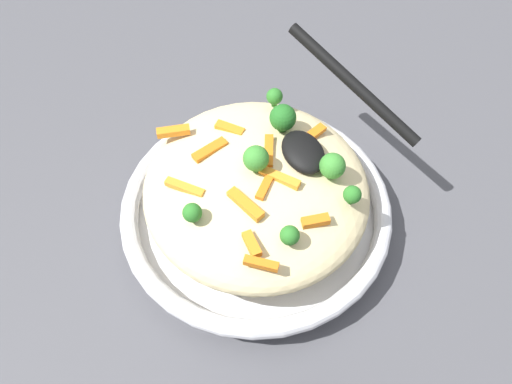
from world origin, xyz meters
The scene contains 23 objects.
ground_plane centered at (0.00, 0.00, 0.00)m, with size 2.40×2.40×0.00m, color #4C4C51.
serving_bowl centered at (0.00, 0.00, 0.02)m, with size 0.29×0.29×0.04m.
pasta_mound centered at (0.00, 0.00, 0.07)m, with size 0.24×0.23×0.07m, color beige.
carrot_piece_0 centered at (-0.06, -0.01, 0.10)m, with size 0.03×0.01×0.01m, color orange.
carrot_piece_1 centered at (-0.02, 0.02, 0.10)m, with size 0.04×0.01×0.01m, color orange.
carrot_piece_2 centered at (0.02, 0.00, 0.10)m, with size 0.03×0.01×0.01m, color orange.
carrot_piece_3 centered at (0.07, -0.03, 0.10)m, with size 0.03×0.01×0.01m, color orange.
carrot_piece_4 centered at (0.04, -0.02, 0.10)m, with size 0.04×0.01×0.01m, color orange.
carrot_piece_5 centered at (-0.03, 0.08, 0.09)m, with size 0.03×0.01×0.01m, color orange.
carrot_piece_6 centered at (0.02, 0.02, 0.10)m, with size 0.04×0.01×0.01m, color orange.
carrot_piece_7 centered at (-0.01, -0.07, 0.10)m, with size 0.04×0.01×0.01m, color orange.
carrot_piece_8 centered at (0.07, 0.03, 0.10)m, with size 0.03×0.01×0.01m, color orange.
carrot_piece_9 centered at (-0.08, -0.06, 0.10)m, with size 0.03×0.01×0.01m, color orange.
carrot_piece_10 centered at (0.09, -0.03, 0.10)m, with size 0.03×0.01×0.01m, color orange.
carrot_piece_11 centered at (-0.04, -0.03, 0.10)m, with size 0.04×0.01×0.01m, color orange.
broccoli_floret_0 centered at (0.00, 0.00, 0.12)m, with size 0.03×0.03×0.03m.
broccoli_floret_1 centered at (0.03, 0.07, 0.11)m, with size 0.03×0.03×0.03m.
broccoli_floret_2 centered at (-0.04, 0.05, 0.11)m, with size 0.03×0.03×0.03m.
broccoli_floret_3 centered at (0.03, -0.07, 0.10)m, with size 0.02×0.02×0.02m.
broccoli_floret_4 centered at (0.06, 0.07, 0.10)m, with size 0.02×0.02×0.02m.
broccoli_floret_5 centered at (-0.08, 0.05, 0.11)m, with size 0.02×0.02×0.02m.
broccoli_floret_6 centered at (0.08, 0.00, 0.10)m, with size 0.02×0.02×0.02m.
serving_spoon centered at (-0.02, 0.08, 0.11)m, with size 0.16×0.14×0.07m.
Camera 1 is at (0.28, -0.11, 0.49)m, focal length 35.13 mm.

